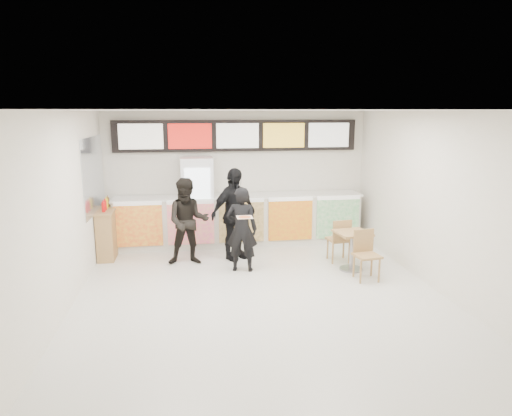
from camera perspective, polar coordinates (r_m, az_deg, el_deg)
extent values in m
plane|color=beige|center=(7.63, 0.66, -11.04)|extent=(7.00, 7.00, 0.00)
plane|color=white|center=(7.03, 0.71, 12.10)|extent=(7.00, 7.00, 0.00)
plane|color=silver|center=(10.60, -2.36, 3.92)|extent=(6.00, 0.00, 6.00)
plane|color=silver|center=(7.33, -23.13, -0.68)|extent=(0.00, 7.00, 7.00)
plane|color=silver|center=(8.21, 21.83, 0.69)|extent=(0.00, 7.00, 7.00)
cube|color=silver|center=(10.39, -2.07, -1.58)|extent=(5.50, 0.70, 1.10)
cube|color=silver|center=(10.27, -2.10, 1.51)|extent=(5.56, 0.76, 0.04)
cube|color=red|center=(10.00, -14.45, -2.17)|extent=(0.99, 0.02, 0.90)
cube|color=#F9378B|center=(9.94, -8.14, -1.99)|extent=(0.99, 0.02, 0.90)
cube|color=brown|center=(10.01, -1.83, -1.78)|extent=(0.99, 0.02, 0.90)
cube|color=gold|center=(10.19, 4.33, -1.56)|extent=(0.99, 0.02, 0.90)
cube|color=#238F41|center=(10.49, 10.20, -1.33)|extent=(0.99, 0.02, 0.90)
cube|color=black|center=(10.43, -2.36, 9.03)|extent=(5.50, 0.12, 0.70)
cube|color=white|center=(10.35, -14.20, 8.66)|extent=(0.95, 0.02, 0.55)
cube|color=red|center=(10.30, -8.26, 8.88)|extent=(0.95, 0.02, 0.55)
cube|color=white|center=(10.36, -2.31, 9.01)|extent=(0.95, 0.02, 0.55)
cube|color=yellow|center=(10.53, 3.50, 9.05)|extent=(0.95, 0.02, 0.55)
cube|color=silver|center=(10.80, 9.08, 9.00)|extent=(0.95, 0.02, 0.55)
cube|color=white|center=(10.25, -7.30, 0.72)|extent=(0.70, 0.65, 2.00)
cube|color=white|center=(9.91, -7.26, 0.62)|extent=(0.54, 0.02, 1.50)
cylinder|color=#188538|center=(10.08, -8.37, -2.72)|extent=(0.07, 0.07, 0.22)
cylinder|color=#F25614|center=(10.08, -7.58, -2.69)|extent=(0.07, 0.07, 0.22)
cylinder|color=red|center=(10.08, -6.78, -2.67)|extent=(0.07, 0.07, 0.22)
cylinder|color=blue|center=(10.09, -5.99, -2.64)|extent=(0.07, 0.07, 0.22)
cylinder|color=#F25614|center=(9.99, -8.44, -0.61)|extent=(0.07, 0.07, 0.22)
cylinder|color=red|center=(9.99, -7.64, -0.58)|extent=(0.07, 0.07, 0.22)
cylinder|color=blue|center=(9.99, -6.84, -0.56)|extent=(0.07, 0.07, 0.22)
cylinder|color=#188538|center=(10.00, -6.03, -0.53)|extent=(0.07, 0.07, 0.22)
cylinder|color=red|center=(9.92, -8.51, 1.54)|extent=(0.07, 0.07, 0.22)
cylinder|color=blue|center=(9.92, -7.70, 1.56)|extent=(0.07, 0.07, 0.22)
cylinder|color=#188538|center=(9.92, -6.89, 1.59)|extent=(0.07, 0.07, 0.22)
cylinder|color=#F25614|center=(9.92, -6.08, 1.61)|extent=(0.07, 0.07, 0.22)
cylinder|color=blue|center=(9.85, -8.58, 3.71)|extent=(0.07, 0.07, 0.22)
cylinder|color=#188538|center=(9.86, -7.76, 3.73)|extent=(0.07, 0.07, 0.22)
cylinder|color=#F25614|center=(9.86, -6.94, 3.76)|extent=(0.07, 0.07, 0.22)
cylinder|color=red|center=(9.86, -6.13, 3.78)|extent=(0.07, 0.07, 0.22)
cube|color=#B2B7BF|center=(9.65, -19.63, 3.93)|extent=(0.01, 2.00, 1.50)
imported|color=black|center=(8.59, -1.80, -2.68)|extent=(0.66, 0.51, 1.62)
imported|color=black|center=(9.06, -8.49, -1.70)|extent=(0.85, 0.67, 1.73)
imported|color=black|center=(9.28, -2.80, -0.76)|extent=(1.17, 0.99, 1.88)
cube|color=beige|center=(8.08, -1.44, -1.15)|extent=(0.28, 0.28, 0.01)
cone|color=#CC7233|center=(8.07, -1.44, -1.09)|extent=(0.36, 0.36, 0.02)
cube|color=#B18251|center=(8.83, 11.98, -3.06)|extent=(0.68, 0.68, 0.04)
cylinder|color=gray|center=(8.93, 11.88, -5.36)|extent=(0.08, 0.08, 0.72)
cylinder|color=gray|center=(9.04, 11.78, -7.46)|extent=(0.44, 0.44, 0.03)
cube|color=#B18251|center=(8.45, 13.69, -5.81)|extent=(0.48, 0.48, 0.04)
cube|color=#B18251|center=(8.55, 13.29, -3.96)|extent=(0.40, 0.09, 0.42)
cube|color=#B18251|center=(9.38, 10.29, -3.89)|extent=(0.48, 0.48, 0.04)
cube|color=#B18251|center=(9.14, 10.73, -2.82)|extent=(0.40, 0.09, 0.42)
cube|color=#B18251|center=(9.95, -18.07, -3.16)|extent=(0.32, 0.86, 0.97)
cube|color=#B18251|center=(9.84, -18.26, -0.30)|extent=(0.37, 0.91, 0.04)
cylinder|color=red|center=(9.58, -18.54, 0.09)|extent=(0.06, 0.06, 0.19)
cylinder|color=red|center=(9.76, -18.36, 0.31)|extent=(0.06, 0.06, 0.19)
cylinder|color=yellow|center=(9.94, -18.18, 0.52)|extent=(0.06, 0.06, 0.19)
cylinder|color=brown|center=(10.11, -18.03, 0.72)|extent=(0.06, 0.06, 0.19)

